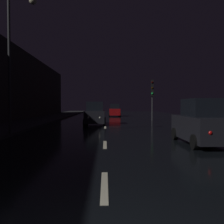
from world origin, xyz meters
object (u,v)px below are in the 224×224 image
object	(u,v)px
streetlamp_overhead	(16,46)
traffic_light_far_right	(152,91)
car_approaching_headlights	(95,114)
car_distant_taillights	(115,111)
car_parked_right_near	(202,123)

from	to	relation	value
streetlamp_overhead	traffic_light_far_right	bearing A→B (deg)	52.01
car_approaching_headlights	car_distant_taillights	size ratio (longest dim) A/B	1.07
car_parked_right_near	streetlamp_overhead	bearing A→B (deg)	72.08
traffic_light_far_right	car_parked_right_near	world-z (taller)	traffic_light_far_right
car_approaching_headlights	car_parked_right_near	size ratio (longest dim) A/B	1.00
streetlamp_overhead	car_approaching_headlights	distance (m)	10.29
car_approaching_headlights	car_parked_right_near	distance (m)	12.74
traffic_light_far_right	streetlamp_overhead	xyz separation A→B (m)	(-10.52, -13.47, 1.88)
car_approaching_headlights	car_distant_taillights	xyz separation A→B (m)	(2.42, 16.45, -0.06)
streetlamp_overhead	car_parked_right_near	bearing A→B (deg)	-17.92
car_parked_right_near	car_distant_taillights	bearing A→B (deg)	6.32
car_approaching_headlights	car_distant_taillights	bearing A→B (deg)	171.62
car_distant_taillights	traffic_light_far_right	bearing A→B (deg)	-161.06
car_distant_taillights	car_approaching_headlights	bearing A→B (deg)	171.62
traffic_light_far_right	car_distant_taillights	bearing A→B (deg)	-151.35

